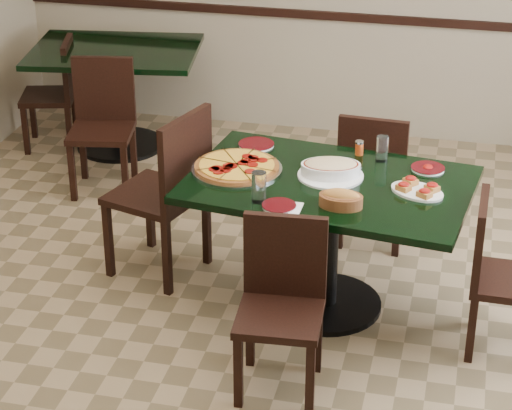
% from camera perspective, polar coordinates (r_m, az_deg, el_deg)
% --- Properties ---
extents(floor, '(5.50, 5.50, 0.00)m').
position_cam_1_polar(floor, '(5.30, 0.92, -6.90)').
color(floor, '#886F4E').
rests_on(floor, ground).
extents(room_shell, '(5.50, 5.50, 5.50)m').
position_cam_1_polar(room_shell, '(6.29, 13.73, 9.69)').
color(room_shell, silver).
rests_on(room_shell, floor).
extents(main_table, '(1.54, 1.09, 0.75)m').
position_cam_1_polar(main_table, '(5.19, 4.14, -0.45)').
color(main_table, black).
rests_on(main_table, floor).
extents(back_table, '(1.28, 1.01, 0.75)m').
position_cam_1_polar(back_table, '(7.28, -7.98, 7.14)').
color(back_table, black).
rests_on(back_table, floor).
extents(chair_far, '(0.42, 0.42, 0.86)m').
position_cam_1_polar(chair_far, '(5.88, 6.75, 1.83)').
color(chair_far, black).
rests_on(chair_far, floor).
extents(chair_near, '(0.42, 0.42, 0.84)m').
position_cam_1_polar(chair_near, '(4.66, 1.50, -5.23)').
color(chair_near, black).
rests_on(chair_near, floor).
extents(chair_right, '(0.39, 0.39, 0.82)m').
position_cam_1_polar(chair_right, '(5.04, 13.60, -3.56)').
color(chair_right, black).
rests_on(chair_right, floor).
extents(chair_left, '(0.58, 0.58, 0.99)m').
position_cam_1_polar(chair_left, '(5.52, -4.97, 1.13)').
color(chair_left, black).
rests_on(chair_left, floor).
extents(back_chair_near, '(0.47, 0.47, 0.87)m').
position_cam_1_polar(back_chair_near, '(6.69, -8.75, 4.95)').
color(back_chair_near, black).
rests_on(back_chair_near, floor).
extents(back_chair_left, '(0.46, 0.46, 0.80)m').
position_cam_1_polar(back_chair_left, '(7.41, -11.28, 6.55)').
color(back_chair_left, black).
rests_on(back_chair_left, floor).
extents(pepperoni_pizza, '(0.48, 0.48, 0.04)m').
position_cam_1_polar(pepperoni_pizza, '(5.22, -1.11, 2.20)').
color(pepperoni_pizza, silver).
rests_on(pepperoni_pizza, main_table).
extents(lasagna_casserole, '(0.34, 0.34, 0.09)m').
position_cam_1_polar(lasagna_casserole, '(5.14, 4.29, 2.10)').
color(lasagna_casserole, white).
rests_on(lasagna_casserole, main_table).
extents(bread_basket, '(0.22, 0.15, 0.09)m').
position_cam_1_polar(bread_basket, '(4.84, 4.87, 0.34)').
color(bread_basket, brown).
rests_on(bread_basket, main_table).
extents(bruschetta_platter, '(0.34, 0.30, 0.05)m').
position_cam_1_polar(bruschetta_platter, '(5.03, 9.20, 0.94)').
color(bruschetta_platter, white).
rests_on(bruschetta_platter, main_table).
extents(side_plate_near, '(0.17, 0.17, 0.02)m').
position_cam_1_polar(side_plate_near, '(4.83, 1.32, -0.05)').
color(side_plate_near, white).
rests_on(side_plate_near, main_table).
extents(side_plate_far_r, '(0.18, 0.18, 0.03)m').
position_cam_1_polar(side_plate_far_r, '(5.30, 9.79, 2.09)').
color(side_plate_far_r, white).
rests_on(side_plate_far_r, main_table).
extents(side_plate_far_l, '(0.20, 0.20, 0.02)m').
position_cam_1_polar(side_plate_far_l, '(5.51, 0.02, 3.48)').
color(side_plate_far_l, white).
rests_on(side_plate_far_l, main_table).
extents(napkin_setting, '(0.16, 0.16, 0.01)m').
position_cam_1_polar(napkin_setting, '(4.82, 1.69, -0.19)').
color(napkin_setting, white).
rests_on(napkin_setting, main_table).
extents(water_glass_a, '(0.06, 0.06, 0.14)m').
position_cam_1_polar(water_glass_a, '(5.34, 7.22, 3.21)').
color(water_glass_a, white).
rests_on(water_glass_a, main_table).
extents(water_glass_b, '(0.07, 0.07, 0.16)m').
position_cam_1_polar(water_glass_b, '(4.86, 0.17, 1.04)').
color(water_glass_b, white).
rests_on(water_glass_b, main_table).
extents(pepper_shaker, '(0.05, 0.05, 0.08)m').
position_cam_1_polar(pepper_shaker, '(5.42, 5.93, 3.28)').
color(pepper_shaker, '#D54216').
rests_on(pepper_shaker, main_table).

